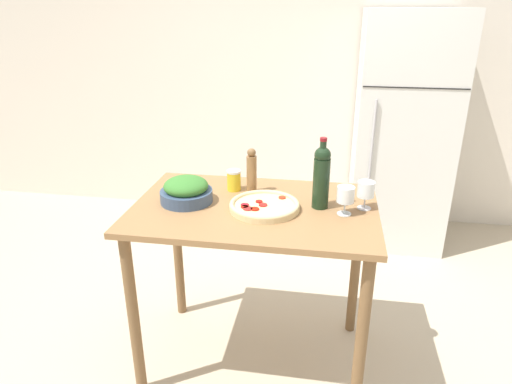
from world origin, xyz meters
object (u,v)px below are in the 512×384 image
Objects in this scene: pepper_mill at (252,171)px; homemade_pizza at (264,206)px; wine_glass_far at (366,191)px; salt_canister at (234,180)px; refrigerator at (402,132)px; wine_bottle at (321,176)px; salad_bowl at (186,191)px; wine_glass_near at (346,196)px.

pepper_mill is 0.25m from homemade_pizza.
wine_glass_far is 0.70m from salt_canister.
homemade_pizza is (0.10, -0.21, -0.10)m from pepper_mill.
refrigerator is 1.75m from wine_bottle.
refrigerator is 5.26× the size of wine_bottle.
refrigerator is 7.04× the size of salad_bowl.
wine_bottle is at bearing -17.77° from salt_canister.
refrigerator is 2.11m from salad_bowl.
wine_glass_far is at bearing 40.31° from wine_glass_near.
wine_bottle is 0.50m from salt_canister.
pepper_mill is at bearing 115.55° from homemade_pizza.
pepper_mill is at bearing 157.46° from wine_glass_near.
salad_bowl is (-1.27, -1.68, 0.08)m from refrigerator.
wine_glass_near is 0.39m from homemade_pizza.
refrigerator is 5.41× the size of homemade_pizza.
wine_glass_far is 0.41× the size of homemade_pizza.
wine_glass_near and wine_glass_far have the same top height.
refrigerator is at bearing 74.10° from wine_glass_near.
salt_canister is at bearing 169.08° from wine_glass_far.
wine_glass_near reaches higher than salad_bowl.
wine_glass_near is 0.53m from pepper_mill.
pepper_mill is 0.12m from salt_canister.
pepper_mill is (-0.37, 0.14, -0.05)m from wine_bottle.
refrigerator is 1.78m from pepper_mill.
wine_bottle is at bearing -20.37° from pepper_mill.
wine_glass_far is (0.10, 0.08, 0.00)m from wine_glass_near.
wine_glass_near is at bearing -139.69° from wine_glass_far.
wine_glass_near is 1.00× the size of wine_glass_far.
wine_glass_far is (-0.38, -1.61, 0.11)m from refrigerator.
salad_bowl is 0.28m from salt_canister.
wine_bottle is 0.31m from homemade_pizza.
wine_glass_far is at bearing 10.61° from homemade_pizza.
wine_glass_near is 0.41× the size of homemade_pizza.
homemade_pizza is 0.30m from salt_canister.
salt_canister is (-0.47, 0.15, -0.11)m from wine_bottle.
pepper_mill is (-0.49, 0.20, 0.02)m from wine_glass_near.
refrigerator is at bearing 52.81° from salad_bowl.
refrigerator is 13.26× the size of wine_glass_far.
homemade_pizza is at bearing -3.65° from salad_bowl.
wine_bottle reaches higher than wine_glass_far.
refrigerator is at bearing 62.98° from homemade_pizza.
wine_glass_near is (0.12, -0.07, -0.07)m from wine_bottle.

